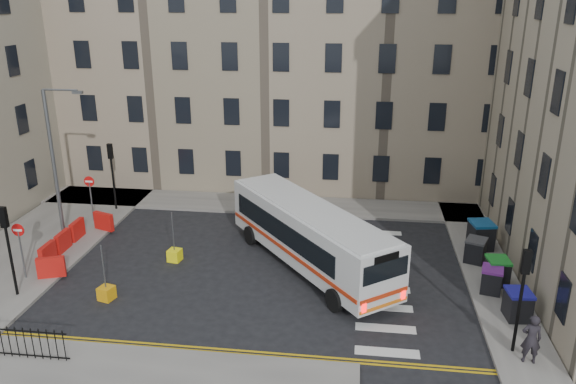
% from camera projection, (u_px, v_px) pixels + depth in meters
% --- Properties ---
extents(ground, '(120.00, 120.00, 0.00)m').
position_uv_depth(ground, '(298.00, 271.00, 27.01)').
color(ground, black).
rests_on(ground, ground).
extents(pavement_north, '(36.00, 3.20, 0.15)m').
position_uv_depth(pavement_north, '(220.00, 202.00, 35.74)').
color(pavement_north, slate).
rests_on(pavement_north, ground).
extents(pavement_east, '(2.40, 26.00, 0.15)m').
position_uv_depth(pavement_east, '(476.00, 245.00, 29.63)').
color(pavement_east, slate).
rests_on(pavement_east, ground).
extents(pavement_west, '(6.00, 22.00, 0.15)m').
position_uv_depth(pavement_west, '(37.00, 245.00, 29.61)').
color(pavement_west, slate).
rests_on(pavement_west, ground).
extents(terrace_north, '(38.30, 10.80, 17.20)m').
position_uv_depth(terrace_north, '(225.00, 54.00, 39.46)').
color(terrace_north, gray).
rests_on(terrace_north, ground).
extents(traffic_light_east, '(0.28, 0.22, 4.10)m').
position_uv_depth(traffic_light_east, '(523.00, 285.00, 19.87)').
color(traffic_light_east, black).
rests_on(traffic_light_east, pavement_east).
extents(traffic_light_nw, '(0.28, 0.22, 4.10)m').
position_uv_depth(traffic_light_nw, '(112.00, 166.00, 33.57)').
color(traffic_light_nw, black).
rests_on(traffic_light_nw, pavement_west).
extents(traffic_light_sw, '(0.28, 0.22, 4.10)m').
position_uv_depth(traffic_light_sw, '(7.00, 238.00, 23.76)').
color(traffic_light_sw, black).
rests_on(traffic_light_sw, pavement_west).
extents(streetlamp, '(0.50, 0.22, 8.14)m').
position_uv_depth(streetlamp, '(54.00, 163.00, 29.00)').
color(streetlamp, '#595B5E').
rests_on(streetlamp, pavement_west).
extents(no_entry_north, '(0.60, 0.08, 3.00)m').
position_uv_depth(no_entry_north, '(90.00, 189.00, 32.03)').
color(no_entry_north, '#595B5E').
rests_on(no_entry_north, pavement_west).
extents(no_entry_south, '(0.60, 0.08, 3.00)m').
position_uv_depth(no_entry_south, '(20.00, 240.00, 25.49)').
color(no_entry_south, '#595B5E').
rests_on(no_entry_south, pavement_west).
extents(roadworks_barriers, '(1.66, 6.26, 1.00)m').
position_uv_depth(roadworks_barriers, '(70.00, 242.00, 28.69)').
color(roadworks_barriers, red).
rests_on(roadworks_barriers, pavement_west).
extents(bus, '(8.90, 10.42, 3.06)m').
position_uv_depth(bus, '(309.00, 233.00, 26.90)').
color(bus, silver).
rests_on(bus, ground).
extents(wheelie_bin_a, '(1.05, 1.18, 1.21)m').
position_uv_depth(wheelie_bin_a, '(518.00, 304.00, 22.69)').
color(wheelie_bin_a, black).
rests_on(wheelie_bin_a, pavement_east).
extents(wheelie_bin_b, '(1.11, 1.21, 1.14)m').
position_uv_depth(wheelie_bin_b, '(491.00, 280.00, 24.73)').
color(wheelie_bin_b, black).
rests_on(wheelie_bin_b, pavement_east).
extents(wheelie_bin_c, '(1.03, 1.17, 1.22)m').
position_uv_depth(wheelie_bin_c, '(497.00, 271.00, 25.42)').
color(wheelie_bin_c, black).
rests_on(wheelie_bin_c, pavement_east).
extents(wheelie_bin_d, '(1.26, 1.33, 1.17)m').
position_uv_depth(wheelie_bin_d, '(475.00, 250.00, 27.54)').
color(wheelie_bin_d, black).
rests_on(wheelie_bin_d, pavement_east).
extents(wheelie_bin_e, '(1.33, 1.46, 1.42)m').
position_uv_depth(wheelie_bin_e, '(481.00, 235.00, 28.97)').
color(wheelie_bin_e, black).
rests_on(wheelie_bin_e, pavement_east).
extents(pedestrian, '(0.72, 0.50, 1.91)m').
position_uv_depth(pedestrian, '(531.00, 339.00, 19.83)').
color(pedestrian, black).
rests_on(pedestrian, pavement_east).
extents(bollard_yellow, '(0.70, 0.70, 0.60)m').
position_uv_depth(bollard_yellow, '(175.00, 255.00, 28.00)').
color(bollard_yellow, '#FEF00E').
rests_on(bollard_yellow, ground).
extents(bollard_chevron, '(0.74, 0.74, 0.60)m').
position_uv_depth(bollard_chevron, '(107.00, 293.00, 24.45)').
color(bollard_chevron, orange).
rests_on(bollard_chevron, ground).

